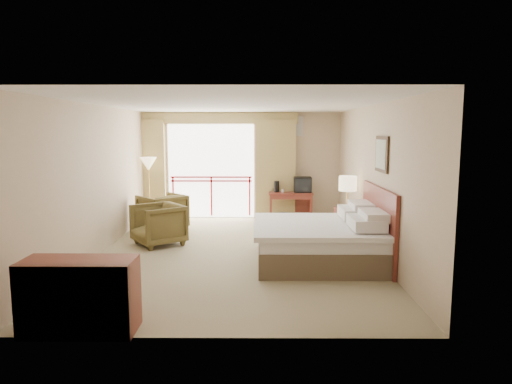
{
  "coord_description": "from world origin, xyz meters",
  "views": [
    {
      "loc": [
        0.43,
        -8.2,
        2.24
      ],
      "look_at": [
        0.38,
        0.4,
        1.08
      ],
      "focal_mm": 32.0,
      "sensor_mm": 36.0,
      "label": 1
    }
  ],
  "objects_px": {
    "floor_lamp": "(148,166)",
    "dresser": "(79,296)",
    "bed": "(321,241)",
    "nightstand": "(347,225)",
    "wastebasket": "(283,219)",
    "tv": "(303,185)",
    "armchair_near": "(159,245)",
    "side_table": "(153,219)",
    "table_lamp": "(348,184)",
    "armchair_far": "(163,230)",
    "desk": "(290,198)"
  },
  "relations": [
    {
      "from": "side_table",
      "to": "tv",
      "type": "bearing_deg",
      "value": 24.75
    },
    {
      "from": "nightstand",
      "to": "dresser",
      "type": "xyz_separation_m",
      "value": [
        -3.8,
        -4.3,
        0.09
      ]
    },
    {
      "from": "side_table",
      "to": "floor_lamp",
      "type": "xyz_separation_m",
      "value": [
        -0.4,
        1.4,
        1.04
      ]
    },
    {
      "from": "tv",
      "to": "armchair_far",
      "type": "distance_m",
      "value": 3.59
    },
    {
      "from": "armchair_near",
      "to": "side_table",
      "type": "height_order",
      "value": "side_table"
    },
    {
      "from": "nightstand",
      "to": "dresser",
      "type": "relative_size",
      "value": 0.53
    },
    {
      "from": "nightstand",
      "to": "armchair_near",
      "type": "bearing_deg",
      "value": -175.96
    },
    {
      "from": "desk",
      "to": "wastebasket",
      "type": "xyz_separation_m",
      "value": [
        -0.21,
        -0.72,
        -0.4
      ]
    },
    {
      "from": "floor_lamp",
      "to": "dresser",
      "type": "relative_size",
      "value": 1.28
    },
    {
      "from": "wastebasket",
      "to": "side_table",
      "type": "height_order",
      "value": "side_table"
    },
    {
      "from": "tv",
      "to": "armchair_far",
      "type": "xyz_separation_m",
      "value": [
        -3.28,
        -1.17,
        -0.9
      ]
    },
    {
      "from": "desk",
      "to": "dresser",
      "type": "height_order",
      "value": "dresser"
    },
    {
      "from": "bed",
      "to": "tv",
      "type": "bearing_deg",
      "value": 89.62
    },
    {
      "from": "table_lamp",
      "to": "tv",
      "type": "xyz_separation_m",
      "value": [
        -0.72,
        2.09,
        -0.26
      ]
    },
    {
      "from": "tv",
      "to": "armchair_near",
      "type": "xyz_separation_m",
      "value": [
        -3.07,
        -2.51,
        -0.9
      ]
    },
    {
      "from": "armchair_far",
      "to": "floor_lamp",
      "type": "relative_size",
      "value": 0.57
    },
    {
      "from": "desk",
      "to": "armchair_near",
      "type": "bearing_deg",
      "value": -133.19
    },
    {
      "from": "table_lamp",
      "to": "wastebasket",
      "type": "bearing_deg",
      "value": 130.93
    },
    {
      "from": "tv",
      "to": "armchair_far",
      "type": "bearing_deg",
      "value": -172.96
    },
    {
      "from": "desk",
      "to": "armchair_far",
      "type": "bearing_deg",
      "value": -153.57
    },
    {
      "from": "tv",
      "to": "side_table",
      "type": "bearing_deg",
      "value": -167.85
    },
    {
      "from": "bed",
      "to": "side_table",
      "type": "relative_size",
      "value": 4.38
    },
    {
      "from": "bed",
      "to": "floor_lamp",
      "type": "bearing_deg",
      "value": 136.98
    },
    {
      "from": "bed",
      "to": "nightstand",
      "type": "distance_m",
      "value": 1.72
    },
    {
      "from": "armchair_far",
      "to": "armchair_near",
      "type": "bearing_deg",
      "value": 55.42
    },
    {
      "from": "bed",
      "to": "floor_lamp",
      "type": "relative_size",
      "value": 1.33
    },
    {
      "from": "floor_lamp",
      "to": "dresser",
      "type": "distance_m",
      "value": 6.39
    },
    {
      "from": "armchair_near",
      "to": "bed",
      "type": "bearing_deg",
      "value": 32.42
    },
    {
      "from": "armchair_far",
      "to": "nightstand",
      "type": "bearing_deg",
      "value": 123.18
    },
    {
      "from": "nightstand",
      "to": "dresser",
      "type": "bearing_deg",
      "value": -133.02
    },
    {
      "from": "nightstand",
      "to": "wastebasket",
      "type": "relative_size",
      "value": 2.14
    },
    {
      "from": "dresser",
      "to": "side_table",
      "type": "bearing_deg",
      "value": 90.37
    },
    {
      "from": "bed",
      "to": "wastebasket",
      "type": "xyz_separation_m",
      "value": [
        -0.49,
        3.02,
        -0.22
      ]
    },
    {
      "from": "side_table",
      "to": "floor_lamp",
      "type": "distance_m",
      "value": 1.79
    },
    {
      "from": "table_lamp",
      "to": "dresser",
      "type": "xyz_separation_m",
      "value": [
        -3.8,
        -4.35,
        -0.74
      ]
    },
    {
      "from": "bed",
      "to": "armchair_far",
      "type": "distance_m",
      "value": 4.13
    },
    {
      "from": "floor_lamp",
      "to": "dresser",
      "type": "height_order",
      "value": "floor_lamp"
    },
    {
      "from": "nightstand",
      "to": "desk",
      "type": "xyz_separation_m",
      "value": [
        -1.02,
        2.19,
        0.22
      ]
    },
    {
      "from": "nightstand",
      "to": "wastebasket",
      "type": "height_order",
      "value": "nightstand"
    },
    {
      "from": "desk",
      "to": "wastebasket",
      "type": "distance_m",
      "value": 0.85
    },
    {
      "from": "desk",
      "to": "floor_lamp",
      "type": "height_order",
      "value": "floor_lamp"
    },
    {
      "from": "wastebasket",
      "to": "armchair_far",
      "type": "xyz_separation_m",
      "value": [
        -2.77,
        -0.5,
        -0.15
      ]
    },
    {
      "from": "floor_lamp",
      "to": "desk",
      "type": "bearing_deg",
      "value": 3.61
    },
    {
      "from": "side_table",
      "to": "nightstand",
      "type": "bearing_deg",
      "value": -7.86
    },
    {
      "from": "nightstand",
      "to": "tv",
      "type": "distance_m",
      "value": 2.32
    },
    {
      "from": "armchair_near",
      "to": "dresser",
      "type": "xyz_separation_m",
      "value": [
        -0.01,
        -3.93,
        0.42
      ]
    },
    {
      "from": "desk",
      "to": "armchair_far",
      "type": "xyz_separation_m",
      "value": [
        -2.98,
        -1.22,
        -0.55
      ]
    },
    {
      "from": "bed",
      "to": "nightstand",
      "type": "xyz_separation_m",
      "value": [
        0.74,
        1.56,
        -0.05
      ]
    },
    {
      "from": "table_lamp",
      "to": "armchair_far",
      "type": "distance_m",
      "value": 4.26
    },
    {
      "from": "armchair_far",
      "to": "dresser",
      "type": "distance_m",
      "value": 5.29
    }
  ]
}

